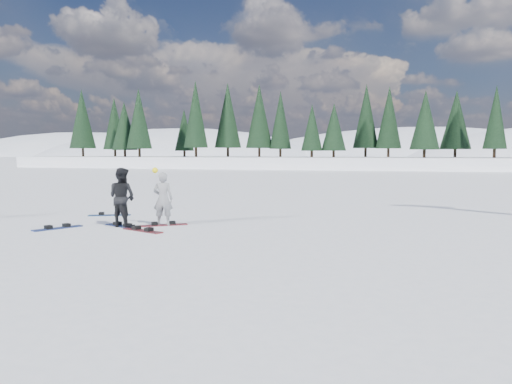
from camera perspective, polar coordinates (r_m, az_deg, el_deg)
ground at (r=14.99m, az=-10.66°, el=-4.40°), size 420.00×420.00×0.00m
alpine_backdrop at (r=204.04m, az=9.10°, el=0.07°), size 412.50×227.00×53.20m
snowboarder_woman at (r=15.95m, az=-10.59°, el=-0.74°), size 0.68×0.51×1.84m
snowboarder_man at (r=16.00m, az=-15.08°, el=-0.59°), size 1.02×0.87×1.84m
snowboard_woman at (r=16.05m, az=-10.54°, el=-3.74°), size 1.41×1.05×0.03m
snowboard_man at (r=16.10m, az=-15.01°, el=-3.80°), size 1.46×0.93×0.03m
snowboard_loose_b at (r=15.08m, az=-12.83°, el=-4.33°), size 1.49×0.85×0.03m
snowboard_loose_a at (r=16.32m, az=-21.73°, el=-3.86°), size 0.99×1.44×0.03m
snowboard_loose_c at (r=18.99m, az=-16.40°, el=-2.55°), size 1.49×0.83×0.03m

